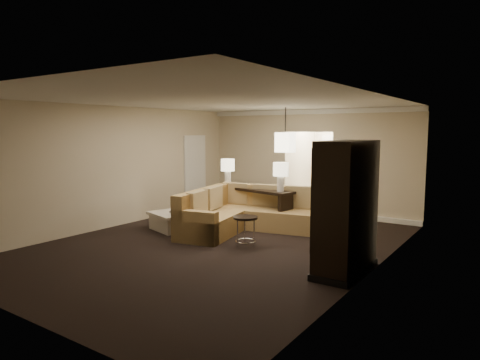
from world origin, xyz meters
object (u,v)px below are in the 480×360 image
Objects in this scene: coffee_table at (176,220)px; drink_table at (245,225)px; person at (324,178)px; armoire at (346,210)px; console_table at (253,202)px; sectional_sofa at (257,214)px.

coffee_table is 2.16m from drink_table.
person reaches higher than drink_table.
drink_table reaches higher than coffee_table.
coffee_table is 4.37m from armoire.
person is (0.85, 2.30, 0.44)m from console_table.
sectional_sofa is 1.62× the size of armoire.
armoire is 5.05m from person.
drink_table is (2.12, -0.33, 0.22)m from coffee_table.
person is at bearing 80.28° from console_table.
coffee_table is 1.90m from console_table.
sectional_sofa is 2.70× the size of coffee_table.
person is (1.95, 3.81, 0.75)m from coffee_table.
sectional_sofa is 1.37m from drink_table.
coffee_table is 0.65× the size of person.
armoire reaches higher than console_table.
drink_table is at bearing 79.16° from person.
sectional_sofa reaches higher than drink_table.
armoire is 2.23m from drink_table.
sectional_sofa is at bearing 30.33° from coffee_table.
console_table is 3.86m from armoire.
console_table reaches higher than drink_table.
coffee_table is at bearing 170.79° from armoire.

